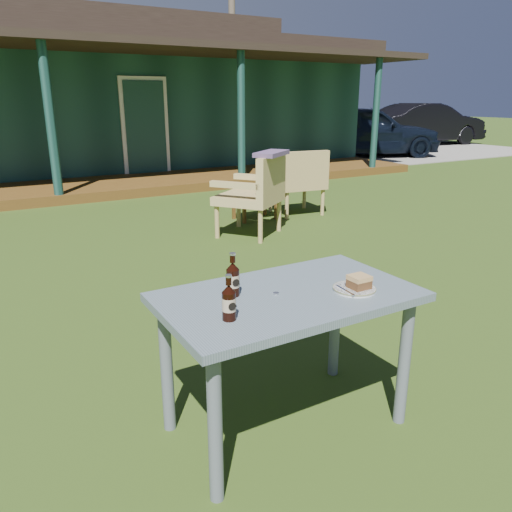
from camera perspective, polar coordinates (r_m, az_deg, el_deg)
ground at (r=3.95m, az=-9.62°, el=-6.45°), size 80.00×80.00×0.00m
pavilion at (r=12.85m, az=-25.86°, el=15.97°), size 15.80×8.30×3.45m
gravel_strip at (r=16.78m, az=14.56°, el=11.60°), size 9.00×6.00×0.02m
tree_mid at (r=22.53m, az=-21.13°, el=24.55°), size 0.28×0.28×9.50m
tree_right at (r=23.38m, az=-2.80°, el=27.16°), size 0.28×0.28×11.00m
car_near at (r=14.82m, az=12.18°, el=13.81°), size 4.55×3.05×1.44m
car_far at (r=19.29m, az=18.84°, el=14.07°), size 4.49×1.90×1.44m
cafe_table at (r=2.38m, az=3.66°, el=-6.51°), size 1.20×0.70×0.72m
plate at (r=2.41m, az=11.17°, el=-3.69°), size 0.20×0.20×0.01m
cake_slice at (r=2.40m, az=11.70°, el=-2.89°), size 0.09×0.09×0.06m
fork at (r=2.36m, az=10.15°, el=-3.89°), size 0.02×0.14×0.00m
cola_bottle_near at (r=2.28m, az=-2.66°, el=-2.61°), size 0.06×0.06×0.21m
cola_bottle_far at (r=2.04m, az=-3.11°, el=-5.28°), size 0.06×0.06×0.20m
bottle_cap at (r=2.32m, az=2.31°, el=-4.29°), size 0.03×0.03×0.01m
armchair_left at (r=5.97m, az=-0.00°, el=7.44°), size 0.97×0.96×0.96m
armchair_right at (r=7.12m, az=5.01°, el=8.79°), size 0.74×0.70×0.91m
floral_throw at (r=5.83m, az=1.79°, el=11.63°), size 0.59×0.52×0.05m
side_table at (r=6.85m, az=-0.13°, el=7.05°), size 0.60×0.40×0.40m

